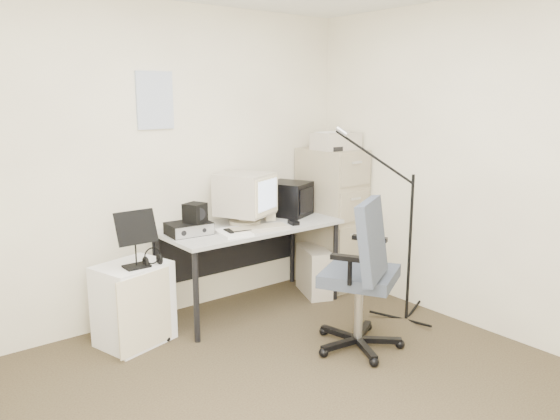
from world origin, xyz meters
TOP-DOWN VIEW (x-y plane):
  - floor at (0.00, 0.00)m, footprint 3.60×3.60m
  - wall_back at (0.00, 1.80)m, footprint 3.60×0.02m
  - wall_right at (1.80, 0.00)m, footprint 0.02×3.60m
  - wall_calendar at (-0.02, 1.79)m, footprint 0.30×0.02m
  - filing_cabinet at (1.58, 1.48)m, footprint 0.40×0.60m
  - printer at (1.58, 1.44)m, footprint 0.42×0.30m
  - desk at (0.63, 1.45)m, footprint 1.50×0.70m
  - crt_monitor at (0.62, 1.51)m, footprint 0.52×0.53m
  - crt_tv at (1.13, 1.56)m, footprint 0.44×0.45m
  - desk_speaker at (0.87, 1.50)m, footprint 0.11×0.11m
  - keyboard at (0.57, 1.26)m, footprint 0.52×0.28m
  - mouse at (0.92, 1.24)m, footprint 0.09×0.12m
  - radio_receiver at (0.07, 1.49)m, footprint 0.35×0.26m
  - radio_speaker at (0.12, 1.47)m, footprint 0.19×0.19m
  - papers at (0.35, 1.29)m, footprint 0.27×0.33m
  - pc_tower at (1.28, 1.37)m, footprint 0.36×0.50m
  - office_chair at (0.80, 0.36)m, footprint 0.88×0.88m
  - side_cart at (-0.43, 1.43)m, footprint 0.57×0.50m
  - music_stand at (-0.43, 1.35)m, footprint 0.30×0.17m
  - headphones at (-0.32, 1.32)m, footprint 0.17×0.17m
  - mic_stand at (1.49, 0.47)m, footprint 0.03×0.03m

SIDE VIEW (x-z plane):
  - floor at x=0.00m, z-range -0.01..0.00m
  - pc_tower at x=1.28m, z-range 0.00..0.43m
  - side_cart at x=-0.43m, z-range 0.00..0.60m
  - desk at x=0.63m, z-range 0.00..0.73m
  - office_chair at x=0.80m, z-range 0.00..1.13m
  - headphones at x=-0.32m, z-range 0.63..0.66m
  - filing_cabinet at x=1.58m, z-range 0.00..1.30m
  - papers at x=0.35m, z-range 0.73..0.75m
  - keyboard at x=0.57m, z-range 0.73..0.76m
  - mouse at x=0.92m, z-range 0.73..0.76m
  - radio_receiver at x=0.07m, z-range 0.73..0.82m
  - mic_stand at x=1.49m, z-range 0.00..1.55m
  - music_stand at x=-0.43m, z-range 0.60..1.02m
  - desk_speaker at x=0.87m, z-range 0.73..0.89m
  - crt_tv at x=1.13m, z-range 0.73..1.03m
  - radio_speaker at x=0.12m, z-range 0.82..0.97m
  - crt_monitor at x=0.62m, z-range 0.73..1.16m
  - wall_back at x=0.00m, z-range 0.00..2.50m
  - wall_right at x=1.80m, z-range 0.00..2.50m
  - printer at x=1.58m, z-range 1.30..1.46m
  - wall_calendar at x=-0.02m, z-range 1.53..1.97m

